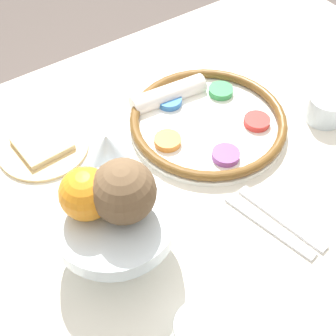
# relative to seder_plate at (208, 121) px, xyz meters

# --- Properties ---
(ground_plane) EXTENTS (8.00, 8.00, 0.00)m
(ground_plane) POSITION_rel_seder_plate_xyz_m (0.10, 0.04, -0.78)
(ground_plane) COLOR #564C47
(dining_table) EXTENTS (1.40, 0.86, 0.76)m
(dining_table) POSITION_rel_seder_plate_xyz_m (0.10, 0.04, -0.40)
(dining_table) COLOR silver
(dining_table) RESTS_ON ground_plane
(seder_plate) EXTENTS (0.33, 0.33, 0.03)m
(seder_plate) POSITION_rel_seder_plate_xyz_m (0.00, 0.00, 0.00)
(seder_plate) COLOR white
(seder_plate) RESTS_ON dining_table
(wine_glass) EXTENTS (0.08, 0.08, 0.12)m
(wine_glass) POSITION_rel_seder_plate_xyz_m (0.24, 0.02, 0.07)
(wine_glass) COLOR silver
(wine_glass) RESTS_ON dining_table
(fruit_stand) EXTENTS (0.20, 0.20, 0.11)m
(fruit_stand) POSITION_rel_seder_plate_xyz_m (0.31, 0.15, 0.07)
(fruit_stand) COLOR silver
(fruit_stand) RESTS_ON dining_table
(orange_fruit) EXTENTS (0.08, 0.08, 0.08)m
(orange_fruit) POSITION_rel_seder_plate_xyz_m (0.34, 0.13, 0.13)
(orange_fruit) COLOR orange
(orange_fruit) RESTS_ON fruit_stand
(coconut) EXTENTS (0.10, 0.10, 0.10)m
(coconut) POSITION_rel_seder_plate_xyz_m (0.29, 0.16, 0.14)
(coconut) COLOR brown
(coconut) RESTS_ON fruit_stand
(bread_plate) EXTENTS (0.18, 0.18, 0.02)m
(bread_plate) POSITION_rel_seder_plate_xyz_m (0.31, -0.14, -0.01)
(bread_plate) COLOR tan
(bread_plate) RESTS_ON dining_table
(napkin_roll) EXTENTS (0.18, 0.06, 0.04)m
(napkin_roll) POSITION_rel_seder_plate_xyz_m (0.02, -0.11, 0.01)
(napkin_roll) COLOR white
(napkin_roll) RESTS_ON dining_table
(cup_near) EXTENTS (0.08, 0.08, 0.06)m
(cup_near) POSITION_rel_seder_plate_xyz_m (-0.22, 0.12, 0.01)
(cup_near) COLOR silver
(cup_near) RESTS_ON dining_table
(cup_mid) EXTENTS (0.08, 0.08, 0.06)m
(cup_mid) POSITION_rel_seder_plate_xyz_m (0.29, 0.35, 0.01)
(cup_mid) COLOR silver
(cup_mid) RESTS_ON dining_table
(fork_left) EXTENTS (0.05, 0.19, 0.01)m
(fork_left) POSITION_rel_seder_plate_xyz_m (0.04, 0.26, -0.01)
(fork_left) COLOR silver
(fork_left) RESTS_ON dining_table
(fork_right) EXTENTS (0.06, 0.19, 0.01)m
(fork_right) POSITION_rel_seder_plate_xyz_m (0.07, 0.26, -0.01)
(fork_right) COLOR silver
(fork_right) RESTS_ON dining_table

